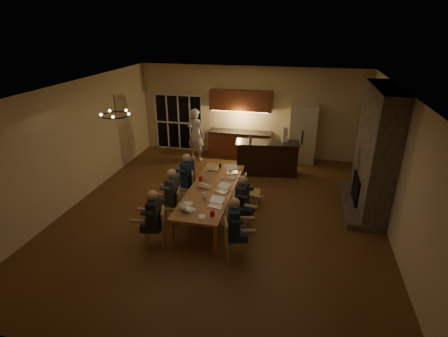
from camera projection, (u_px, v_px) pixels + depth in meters
floor at (222, 213)px, 9.07m from camera, size 9.00×9.00×0.00m
back_wall at (250, 112)px, 12.50m from camera, size 8.00×0.04×3.20m
left_wall at (74, 144)px, 9.26m from camera, size 0.04×9.00×3.20m
right_wall at (400, 170)px, 7.63m from camera, size 0.04×9.00×3.20m
ceiling at (221, 88)px, 7.81m from camera, size 8.00×9.00×0.04m
french_doors at (179, 123)px, 13.22m from camera, size 1.86×0.08×2.10m
fireplace at (376, 151)px, 8.77m from camera, size 0.58×2.50×3.20m
kitchenette at (240, 125)px, 12.43m from camera, size 2.24×0.68×2.40m
refrigerator at (303, 134)px, 12.02m from camera, size 0.90×0.68×2.00m
dining_table at (212, 202)px, 8.87m from camera, size 1.10×3.30×0.75m
bar_island at (267, 158)px, 11.22m from camera, size 2.06×0.92×1.08m
chair_left_near at (155, 228)px, 7.62m from camera, size 0.55×0.55×0.89m
chair_left_mid at (171, 206)px, 8.54m from camera, size 0.53×0.53×0.89m
chair_left_far at (186, 187)px, 9.50m from camera, size 0.55×0.55×0.89m
chair_right_near at (236, 239)px, 7.23m from camera, size 0.55×0.55×0.89m
chair_right_mid at (242, 214)px, 8.16m from camera, size 0.56×0.56×0.89m
chair_right_far at (252, 192)px, 9.22m from camera, size 0.44×0.44×0.89m
person_left_near at (154, 219)px, 7.48m from camera, size 0.68×0.68×1.38m
person_right_near at (234, 228)px, 7.17m from camera, size 0.71×0.71×1.38m
person_left_mid at (173, 195)px, 8.51m from camera, size 0.66×0.66×1.38m
person_right_mid at (242, 203)px, 8.16m from camera, size 0.68×0.68×1.38m
person_left_far at (188, 178)px, 9.46m from camera, size 0.69×0.69×1.38m
standing_person at (196, 135)px, 12.22m from camera, size 0.78×0.63×1.86m
chandelier at (116, 115)px, 7.48m from camera, size 0.63×0.63×0.03m
laptop_a at (188, 205)px, 7.71m from camera, size 0.42×0.40×0.23m
laptop_b at (215, 202)px, 7.84m from camera, size 0.36×0.32×0.23m
laptop_c at (205, 182)px, 8.78m from camera, size 0.38×0.35×0.23m
laptop_d at (221, 187)px, 8.52m from camera, size 0.42×0.40×0.23m
laptop_e at (214, 166)px, 9.78m from camera, size 0.33×0.30×0.23m
laptop_f at (232, 169)px, 9.57m from camera, size 0.41×0.39×0.23m
mug_front at (204, 195)px, 8.30m from camera, size 0.08×0.08×0.10m
mug_mid at (222, 179)px, 9.09m from camera, size 0.07×0.07×0.10m
mug_back at (205, 172)px, 9.53m from camera, size 0.08×0.08×0.10m
redcup_near at (212, 213)px, 7.48m from camera, size 0.10×0.10×0.12m
redcup_mid at (201, 179)px, 9.12m from camera, size 0.09×0.09×0.12m
redcup_far at (231, 166)px, 9.90m from camera, size 0.08×0.08×0.12m
can_silver at (205, 198)px, 8.12m from camera, size 0.07×0.07×0.12m
can_cola at (220, 166)px, 9.92m from camera, size 0.07×0.07×0.12m
plate_near at (220, 200)px, 8.13m from camera, size 0.22×0.22×0.02m
plate_left at (188, 204)px, 7.98m from camera, size 0.23×0.23×0.02m
plate_far at (232, 178)px, 9.27m from camera, size 0.23×0.23×0.02m
notepad at (202, 217)px, 7.46m from camera, size 0.19×0.23×0.01m
bar_bottle at (250, 138)px, 11.05m from camera, size 0.08×0.08×0.24m
bar_blender at (285, 135)px, 10.93m from camera, size 0.19×0.19×0.47m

